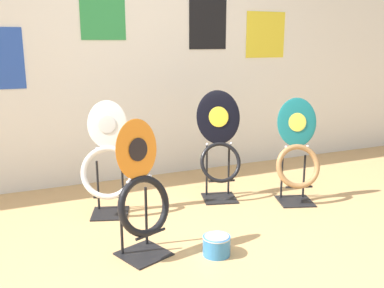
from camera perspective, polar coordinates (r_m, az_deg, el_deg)
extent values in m
plane|color=tan|center=(2.57, 5.14, -17.51)|extent=(14.00, 14.00, 0.00)
cube|color=silver|center=(4.16, -8.82, 12.97)|extent=(8.00, 0.06, 2.60)
cube|color=black|center=(4.43, 2.15, 16.56)|extent=(0.41, 0.01, 0.62)
cube|color=#2D8E47|center=(4.08, -11.80, 16.59)|extent=(0.41, 0.01, 0.45)
cube|color=yellow|center=(4.76, 9.79, 14.16)|extent=(0.47, 0.01, 0.47)
cube|color=black|center=(3.47, -10.84, -9.07)|extent=(0.36, 0.36, 0.01)
cylinder|color=black|center=(3.50, -12.44, -5.39)|extent=(0.02, 0.02, 0.40)
cylinder|color=black|center=(3.48, -9.22, -5.37)|extent=(0.02, 0.02, 0.40)
cylinder|color=black|center=(3.34, -11.10, -6.95)|extent=(0.22, 0.09, 0.02)
torus|color=silver|center=(3.34, -11.13, -3.74)|extent=(0.45, 0.31, 0.40)
ellipsoid|color=white|center=(3.35, -11.23, 2.58)|extent=(0.31, 0.18, 0.37)
ellipsoid|color=silver|center=(3.33, -11.26, 2.57)|extent=(0.14, 0.07, 0.14)
sphere|color=silver|center=(3.36, -12.56, -0.59)|extent=(0.02, 0.02, 0.02)
sphere|color=silver|center=(3.35, -9.74, -0.54)|extent=(0.02, 0.02, 0.02)
cube|color=black|center=(3.76, 13.58, -7.43)|extent=(0.35, 0.35, 0.01)
cylinder|color=black|center=(3.75, 11.88, -4.29)|extent=(0.02, 0.02, 0.37)
cylinder|color=black|center=(3.82, 14.71, -4.16)|extent=(0.02, 0.02, 0.37)
cylinder|color=black|center=(3.64, 14.09, -5.57)|extent=(0.22, 0.09, 0.02)
torus|color=#9E7042|center=(3.65, 13.95, -2.90)|extent=(0.41, 0.28, 0.37)
ellipsoid|color=#197075|center=(3.65, 13.80, 2.84)|extent=(0.35, 0.19, 0.40)
ellipsoid|color=#EADB4C|center=(3.64, 13.88, 2.83)|extent=(0.15, 0.08, 0.15)
sphere|color=silver|center=(3.63, 12.44, -0.38)|extent=(0.02, 0.02, 0.02)
sphere|color=silver|center=(3.69, 15.16, -0.32)|extent=(0.02, 0.02, 0.02)
cube|color=black|center=(3.74, 3.68, -7.22)|extent=(0.35, 0.35, 0.01)
cylinder|color=black|center=(3.73, 1.97, -3.56)|extent=(0.02, 0.02, 0.44)
cylinder|color=black|center=(3.77, 4.92, -3.42)|extent=(0.02, 0.02, 0.44)
cylinder|color=black|center=(3.61, 3.97, -4.93)|extent=(0.22, 0.08, 0.02)
torus|color=black|center=(3.61, 3.82, -2.45)|extent=(0.38, 0.26, 0.33)
ellipsoid|color=black|center=(3.65, 3.52, 3.62)|extent=(0.40, 0.23, 0.45)
ellipsoid|color=yellow|center=(3.64, 3.57, 3.64)|extent=(0.18, 0.09, 0.17)
sphere|color=silver|center=(3.62, 2.05, -0.04)|extent=(0.02, 0.02, 0.02)
sphere|color=silver|center=(3.66, 5.24, 0.06)|extent=(0.02, 0.02, 0.02)
cube|color=black|center=(2.83, -6.46, -14.36)|extent=(0.36, 0.36, 0.01)
cylinder|color=black|center=(2.76, -9.39, -10.55)|extent=(0.02, 0.02, 0.40)
cylinder|color=black|center=(2.86, -6.12, -9.52)|extent=(0.02, 0.02, 0.40)
cylinder|color=black|center=(2.70, -5.54, -11.86)|extent=(0.22, 0.09, 0.02)
torus|color=black|center=(2.67, -6.37, -8.21)|extent=(0.41, 0.27, 0.38)
ellipsoid|color=orange|center=(2.61, -7.38, -0.71)|extent=(0.31, 0.16, 0.38)
ellipsoid|color=black|center=(2.60, -7.17, -0.75)|extent=(0.14, 0.07, 0.14)
sphere|color=silver|center=(2.61, -8.53, -5.08)|extent=(0.02, 0.02, 0.02)
sphere|color=silver|center=(2.70, -5.61, -4.32)|extent=(0.02, 0.02, 0.02)
cylinder|color=teal|center=(2.79, 3.29, -13.35)|extent=(0.18, 0.18, 0.13)
torus|color=silver|center=(2.77, 3.31, -12.30)|extent=(0.18, 0.18, 0.01)
cylinder|color=#B2B2B7|center=(2.76, 3.31, -12.15)|extent=(0.15, 0.15, 0.00)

